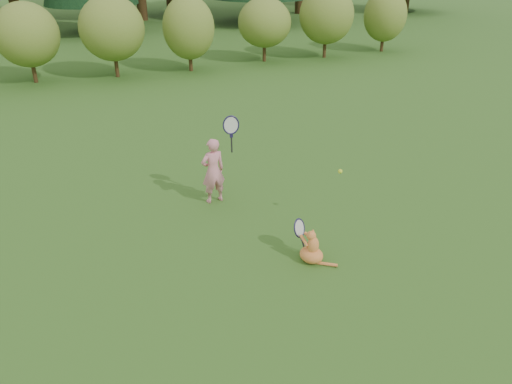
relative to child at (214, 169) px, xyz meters
name	(u,v)px	position (x,y,z in m)	size (l,w,h in m)	color
ground	(266,254)	(0.10, -2.04, -0.67)	(100.00, 100.00, 0.00)	#265819
shrub_row	(107,36)	(0.10, 10.96, 0.73)	(28.00, 3.00, 2.80)	olive
child	(214,169)	(0.00, 0.00, 0.00)	(0.72, 0.39, 1.92)	#D37E88
cat	(311,245)	(0.65, -2.50, -0.38)	(0.55, 0.83, 0.75)	#C16F25
tennis_ball	(340,171)	(1.65, -1.70, 0.34)	(0.08, 0.08, 0.08)	#B3D519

